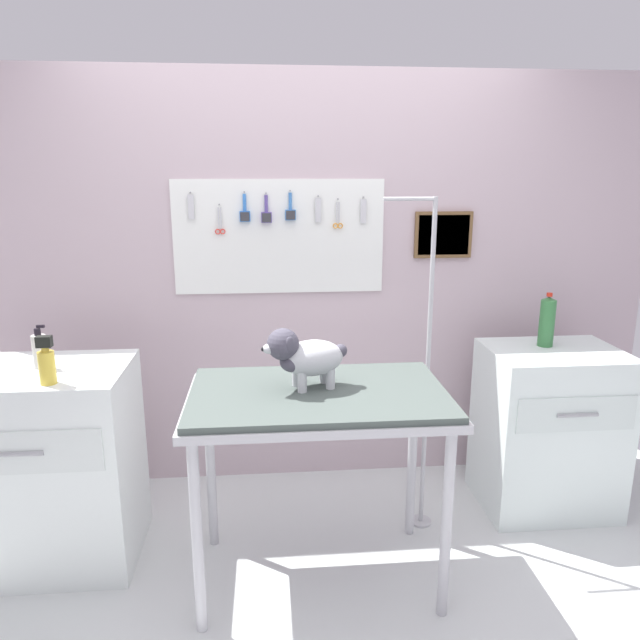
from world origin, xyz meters
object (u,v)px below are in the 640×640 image
at_px(grooming_arm, 425,381).
at_px(cabinet_right, 548,428).
at_px(dog, 304,356).
at_px(soda_bottle, 547,321).
at_px(counter_left, 45,466).
at_px(grooming_table, 318,410).

distance_m(grooming_arm, cabinet_right, 0.80).
relative_size(dog, soda_bottle, 1.27).
distance_m(counter_left, cabinet_right, 2.52).
relative_size(grooming_table, counter_left, 1.18).
bearing_deg(grooming_arm, grooming_table, -146.98).
height_order(grooming_table, grooming_arm, grooming_arm).
bearing_deg(cabinet_right, dog, -160.90).
height_order(grooming_arm, counter_left, grooming_arm).
relative_size(grooming_arm, cabinet_right, 1.89).
xyz_separation_m(grooming_table, grooming_arm, (0.56, 0.36, -0.02)).
xyz_separation_m(dog, counter_left, (-1.18, 0.23, -0.56)).
bearing_deg(grooming_table, cabinet_right, 21.17).
height_order(dog, cabinet_right, dog).
distance_m(dog, cabinet_right, 1.53).
relative_size(grooming_arm, counter_left, 1.79).
bearing_deg(soda_bottle, counter_left, -172.89).
distance_m(dog, soda_bottle, 1.41).
bearing_deg(grooming_table, dog, 148.25).
bearing_deg(grooming_arm, counter_left, -176.74).
bearing_deg(grooming_table, grooming_arm, 33.02).
xyz_separation_m(dog, soda_bottle, (1.31, 0.54, -0.02)).
bearing_deg(counter_left, grooming_table, -11.93).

